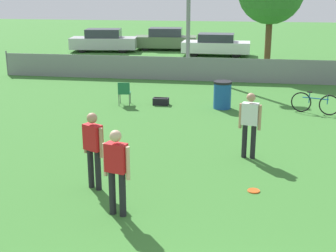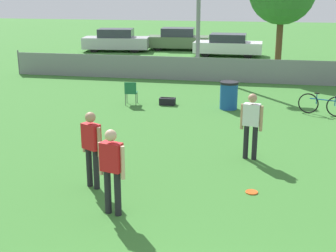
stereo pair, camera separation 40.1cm
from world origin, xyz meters
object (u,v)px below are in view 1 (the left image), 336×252
player_thrower_red (93,145)px  gear_bag_sideline (161,101)px  player_receiver_white (250,121)px  parked_car_white (216,45)px  bicycle_sideline (315,103)px  trash_bin (222,95)px  folding_chair_sideline (124,92)px  parked_car_silver (104,41)px  parked_car_olive (166,39)px  player_defender_red (117,167)px  frisbee_disc (254,191)px

player_thrower_red → gear_bag_sideline: player_thrower_red is taller
player_receiver_white → parked_car_white: 19.05m
bicycle_sideline → trash_bin: (-3.20, 0.23, 0.13)m
player_thrower_red → folding_chair_sideline: player_thrower_red is taller
trash_bin → parked_car_silver: size_ratio=0.21×
player_thrower_red → player_receiver_white: size_ratio=1.00×
player_receiver_white → parked_car_olive: player_receiver_white is taller
player_defender_red → parked_car_olive: 25.15m
player_receiver_white → trash_bin: bearing=112.7°
bicycle_sideline → parked_car_white: (-4.32, 14.09, 0.32)m
player_thrower_red → player_defender_red: 1.38m
parked_car_olive → player_receiver_white: bearing=-79.4°
player_thrower_red → gear_bag_sideline: bearing=118.1°
player_thrower_red → player_defender_red: size_ratio=1.00×
gear_bag_sideline → parked_car_white: (1.15, 13.71, 0.56)m
player_receiver_white → frisbee_disc: player_receiver_white is taller
player_thrower_red → parked_car_silver: (-6.51, 22.22, -0.25)m
player_defender_red → gear_bag_sideline: size_ratio=2.93×
bicycle_sideline → parked_car_olive: bearing=134.5°
bicycle_sideline → parked_car_white: parked_car_white is taller
bicycle_sideline → gear_bag_sideline: 5.49m
parked_car_olive → parked_car_white: (3.69, -2.42, -0.04)m
trash_bin → parked_car_white: parked_car_white is taller
gear_bag_sideline → parked_car_olive: parked_car_olive is taller
folding_chair_sideline → parked_car_olive: 16.44m
parked_car_olive → trash_bin: bearing=-78.0°
parked_car_white → folding_chair_sideline: bearing=-99.6°
folding_chair_sideline → parked_car_silver: (-5.25, 14.79, 0.22)m
frisbee_disc → trash_bin: trash_bin is taller
trash_bin → parked_car_white: size_ratio=0.23×
player_thrower_red → parked_car_olive: size_ratio=0.38×
parked_car_white → player_thrower_red: bearing=-92.8°
parked_car_silver → parked_car_olive: 4.34m
player_defender_red → frisbee_disc: bearing=45.3°
player_receiver_white → player_defender_red: (-2.46, -3.59, 0.00)m
parked_car_silver → gear_bag_sideline: bearing=-73.5°
player_thrower_red → trash_bin: size_ratio=1.71×
player_receiver_white → folding_chair_sideline: size_ratio=1.94×
trash_bin → parked_car_olive: size_ratio=0.22×
player_thrower_red → folding_chair_sideline: 7.55m
frisbee_disc → parked_car_white: (-2.17, 21.01, 0.68)m
gear_bag_sideline → parked_car_white: bearing=85.2°
parked_car_silver → parked_car_olive: parked_car_silver is taller
player_thrower_red → frisbee_disc: bearing=35.2°
trash_bin → gear_bag_sideline: bearing=175.9°
trash_bin → parked_car_olive: parked_car_olive is taller
player_thrower_red → player_receiver_white: same height
bicycle_sideline → frisbee_disc: bearing=-88.6°
gear_bag_sideline → player_receiver_white: bearing=-58.5°
gear_bag_sideline → bicycle_sideline: bearing=-4.0°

